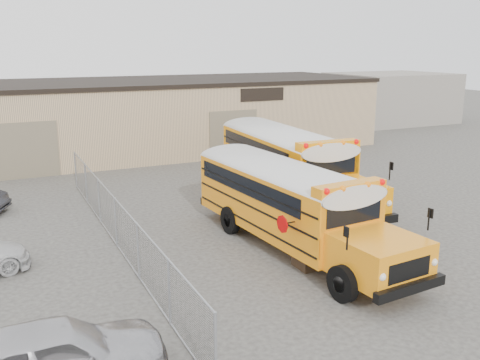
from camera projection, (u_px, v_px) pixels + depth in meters
name	position (u px, v px, depth m)	size (l,w,h in m)	color
ground	(308.00, 248.00, 18.72)	(120.00, 120.00, 0.00)	#3B3936
warehouse	(148.00, 115.00, 35.65)	(30.20, 10.20, 4.67)	#D2B481
chainlink_fence	(116.00, 222.00, 18.64)	(0.07, 18.07, 1.81)	#94979C
distant_building_right	(390.00, 97.00, 49.14)	(10.00, 8.00, 4.40)	gray
school_bus_left	(209.00, 165.00, 23.78)	(3.38, 10.44, 3.00)	orange
school_bus_right	(234.00, 136.00, 30.44)	(3.31, 11.24, 3.26)	#FF9306
tarp_bundle	(311.00, 245.00, 16.98)	(1.04, 1.04, 1.42)	black
car_silver	(54.00, 356.00, 10.83)	(1.84, 4.58, 1.56)	silver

